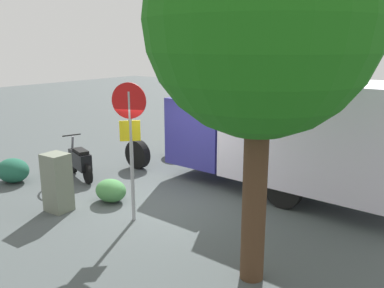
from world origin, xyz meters
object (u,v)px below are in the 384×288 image
motorcycle (80,161)px  bike_rack_hoop (51,194)px  utility_cabinet (57,182)px  street_tree (261,22)px  box_truck_near (285,132)px  stop_sign (130,131)px

motorcycle → bike_rack_hoop: (-0.43, 1.32, -0.52)m
motorcycle → utility_cabinet: (-1.50, 1.85, 0.17)m
street_tree → bike_rack_hoop: bearing=-3.5°
utility_cabinet → bike_rack_hoop: bearing=-26.3°
box_truck_near → utility_cabinet: (3.74, 4.27, -0.95)m
stop_sign → box_truck_near: bearing=-117.9°
motorcycle → bike_rack_hoop: 1.48m
street_tree → motorcycle: bearing=-14.6°
street_tree → utility_cabinet: (5.02, 0.15, -3.44)m
stop_sign → utility_cabinet: 2.34m
box_truck_near → utility_cabinet: bearing=51.8°
street_tree → bike_rack_hoop: size_ratio=6.93×
street_tree → utility_cabinet: bearing=1.7°
utility_cabinet → bike_rack_hoop: 1.38m
motorcycle → bike_rack_hoop: size_ratio=2.05×
motorcycle → utility_cabinet: utility_cabinet is taller
motorcycle → street_tree: street_tree is taller
box_truck_near → motorcycle: size_ratio=4.75×
motorcycle → utility_cabinet: 2.38m
bike_rack_hoop → box_truck_near: bearing=-142.1°
box_truck_near → utility_cabinet: box_truck_near is taller
bike_rack_hoop → motorcycle: bearing=-72.0°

